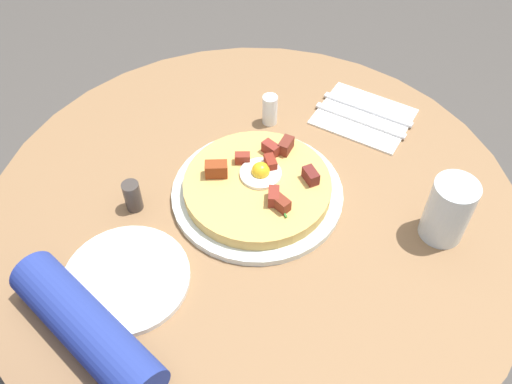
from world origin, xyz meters
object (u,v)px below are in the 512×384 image
Objects in this scene: pizza_plate at (259,193)px; pepper_shaker at (133,196)px; bread_plate at (126,278)px; knife at (360,120)px; water_glass at (448,210)px; dining_table at (254,261)px; breakfast_pizza at (259,185)px; salt_shaker at (270,110)px; fork at (368,109)px.

pepper_shaker is (-0.18, -0.09, 0.02)m from pizza_plate.
bread_plate is 0.52m from knife.
dining_table is at bearing -172.17° from water_glass.
pizza_plate is at bearing 25.75° from pepper_shaker.
pepper_shaker is at bearing -153.81° from breakfast_pizza.
salt_shaker is (-0.16, -0.05, 0.02)m from knife.
water_glass reaches higher than knife.
water_glass is 0.49m from pepper_shaker.
bread_plate is 3.43× the size of pepper_shaker.
water_glass is at bearing 12.87° from pepper_shaker.
water_glass is 2.00× the size of pepper_shaker.
salt_shaker is at bearing 77.07° from bread_plate.
water_glass is at bearing -25.57° from salt_shaker.
knife is 0.17m from salt_shaker.
pizza_plate is 2.59× the size of water_glass.
water_glass is at bearing 135.14° from fork.
pepper_shaker is at bearing -167.13° from water_glass.
bread_plate is 1.71× the size of water_glass.
breakfast_pizza is 0.21m from pepper_shaker.
fork is (0.13, 0.27, 0.00)m from pizza_plate.
dining_table is 0.37m from water_glass.
fork is (0.13, 0.27, -0.02)m from breakfast_pizza.
knife is (0.25, 0.45, 0.00)m from bread_plate.
dining_table is 0.33m from knife.
pepper_shaker is at bearing 57.77° from knife.
pizza_plate is (0.00, 0.02, 0.17)m from dining_table.
pizza_plate reaches higher than fork.
breakfast_pizza is 0.26m from bread_plate.
bread_plate is (-0.13, -0.22, -0.00)m from pizza_plate.
salt_shaker is at bearing 102.53° from breakfast_pizza.
bread_plate is 0.55m from fork.
pizza_plate reaches higher than dining_table.
fork is at bearing 61.86° from bread_plate.
bread_plate is 0.14m from pepper_shaker.
fork and knife have the same top height.
dining_table is 4.94× the size of knife.
water_glass is at bearing 29.36° from bread_plate.
pizza_plate reaches higher than knife.
breakfast_pizza is at bearing 83.24° from dining_table.
salt_shaker is at bearing 102.30° from pizza_plate.
bread_plate is at bearing -150.64° from water_glass.
breakfast_pizza is 1.35× the size of fork.
dining_table is 0.28m from salt_shaker.
fork is 0.19m from salt_shaker.
water_glass is at bearing 7.83° from dining_table.
knife is (0.12, 0.23, 0.00)m from pizza_plate.
knife is at bearing 62.17° from breakfast_pizza.
bread_plate is 0.49m from water_glass.
pepper_shaker is (-0.18, -0.07, 0.19)m from dining_table.
fork is 1.00× the size of knife.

